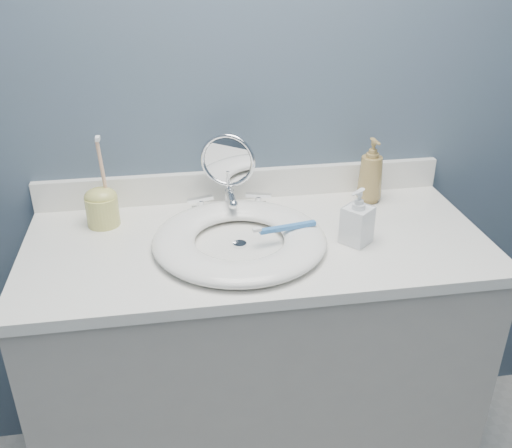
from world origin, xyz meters
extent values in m
cube|color=#48586D|center=(0.00, 1.25, 1.20)|extent=(2.20, 0.02, 2.40)
cube|color=#A29C94|center=(0.00, 0.97, 0.42)|extent=(1.20, 0.55, 0.85)
cube|color=white|center=(0.00, 0.97, 0.86)|extent=(1.22, 0.57, 0.03)
cube|color=white|center=(0.00, 1.24, 0.93)|extent=(1.22, 0.02, 0.09)
cylinder|color=silver|center=(-0.05, 0.94, 0.88)|extent=(0.04, 0.04, 0.01)
cube|color=silver|center=(-0.05, 1.16, 0.89)|extent=(0.22, 0.05, 0.01)
cylinder|color=silver|center=(-0.05, 1.16, 0.92)|extent=(0.03, 0.03, 0.06)
cylinder|color=silver|center=(-0.05, 1.11, 0.94)|extent=(0.02, 0.09, 0.02)
sphere|color=silver|center=(-0.05, 1.06, 0.94)|extent=(0.03, 0.03, 0.03)
cylinder|color=silver|center=(-0.14, 1.16, 0.90)|extent=(0.02, 0.02, 0.03)
cube|color=silver|center=(-0.14, 1.16, 0.92)|extent=(0.08, 0.03, 0.01)
cylinder|color=silver|center=(0.04, 1.16, 0.90)|extent=(0.02, 0.02, 0.03)
cube|color=silver|center=(0.04, 1.16, 0.92)|extent=(0.08, 0.03, 0.01)
cylinder|color=silver|center=(-0.05, 1.16, 0.89)|extent=(0.09, 0.09, 0.01)
cylinder|color=silver|center=(-0.05, 1.16, 0.94)|extent=(0.01, 0.01, 0.12)
torus|color=silver|center=(-0.05, 1.16, 1.03)|extent=(0.15, 0.07, 0.16)
cylinder|color=white|center=(-0.05, 1.16, 1.03)|extent=(0.13, 0.05, 0.13)
imported|color=olive|center=(0.37, 1.16, 0.98)|extent=(0.08, 0.08, 0.19)
imported|color=white|center=(0.25, 0.92, 0.96)|extent=(0.10, 0.10, 0.15)
cylinder|color=#CAC565|center=(-0.41, 1.12, 0.92)|extent=(0.09, 0.09, 0.08)
ellipsoid|color=#CAC565|center=(-0.41, 1.12, 0.96)|extent=(0.09, 0.08, 0.05)
cylinder|color=#F4B48A|center=(-0.39, 1.12, 1.04)|extent=(0.02, 0.03, 0.17)
cube|color=white|center=(-0.39, 1.12, 1.13)|extent=(0.01, 0.02, 0.01)
cube|color=#3574BC|center=(0.08, 0.94, 0.92)|extent=(0.16, 0.04, 0.01)
cube|color=white|center=(-0.01, 0.93, 0.93)|extent=(0.02, 0.02, 0.01)
camera|label=1|loc=(-0.21, -0.33, 1.61)|focal=40.00mm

